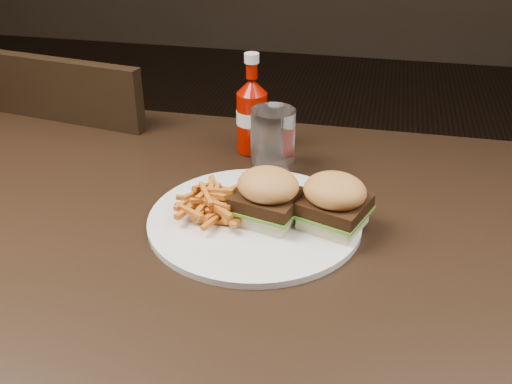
% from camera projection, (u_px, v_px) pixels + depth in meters
% --- Properties ---
extents(dining_table, '(1.20, 0.80, 0.04)m').
position_uv_depth(dining_table, '(216.00, 224.00, 0.97)').
color(dining_table, black).
rests_on(dining_table, ground).
extents(chair_far, '(0.49, 0.49, 0.04)m').
position_uv_depth(chair_far, '(126.00, 204.00, 1.62)').
color(chair_far, black).
rests_on(chair_far, ground).
extents(plate, '(0.33, 0.33, 0.01)m').
position_uv_depth(plate, '(255.00, 220.00, 0.93)').
color(plate, white).
rests_on(plate, dining_table).
extents(sandwich_half_a, '(0.10, 0.10, 0.02)m').
position_uv_depth(sandwich_half_a, '(268.00, 214.00, 0.92)').
color(sandwich_half_a, beige).
rests_on(sandwich_half_a, plate).
extents(sandwich_half_b, '(0.11, 0.10, 0.02)m').
position_uv_depth(sandwich_half_b, '(333.00, 220.00, 0.90)').
color(sandwich_half_b, beige).
rests_on(sandwich_half_b, plate).
extents(fries_pile, '(0.13, 0.13, 0.04)m').
position_uv_depth(fries_pile, '(214.00, 202.00, 0.93)').
color(fries_pile, '#B46E0A').
rests_on(fries_pile, plate).
extents(ketchup_bottle, '(0.07, 0.07, 0.12)m').
position_uv_depth(ketchup_bottle, '(252.00, 122.00, 1.13)').
color(ketchup_bottle, '#930B00').
rests_on(ketchup_bottle, dining_table).
extents(tumbler, '(0.10, 0.10, 0.12)m').
position_uv_depth(tumbler, '(273.00, 143.00, 1.06)').
color(tumbler, white).
rests_on(tumbler, dining_table).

